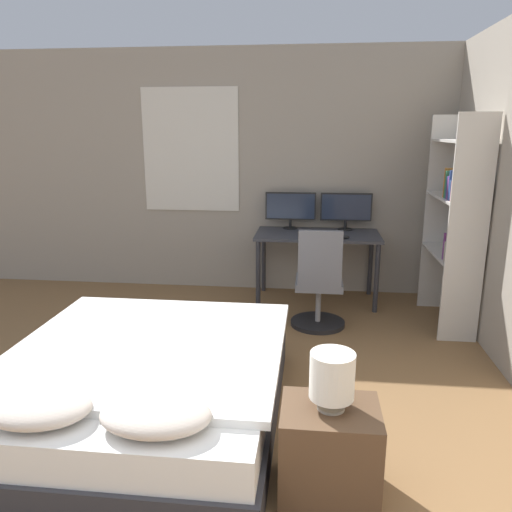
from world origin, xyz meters
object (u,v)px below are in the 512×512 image
desk (317,242)px  computer_mouse (346,237)px  keyboard (318,237)px  bedside_lamp (332,376)px  bed (146,385)px  office_chair (319,289)px  monitor_left (291,208)px  nightstand (329,451)px  monitor_right (346,209)px  bookshelf (457,212)px

desk → computer_mouse: bearing=-39.2°
keyboard → bedside_lamp: bearing=-88.9°
bedside_lamp → keyboard: (-0.06, 2.77, 0.10)m
bed → keyboard: keyboard is taller
bed → computer_mouse: size_ratio=27.97×
keyboard → office_chair: office_chair is taller
bedside_lamp → monitor_left: (-0.36, 3.24, 0.32)m
bed → monitor_left: 2.91m
office_chair → bedside_lamp: bearing=-89.1°
nightstand → office_chair: 2.25m
bed → computer_mouse: computer_mouse is taller
nightstand → monitor_right: size_ratio=0.89×
bed → monitor_right: (1.39, 2.70, 0.75)m
office_chair → nightstand: bearing=-89.1°
computer_mouse → bookshelf: 1.07m
bed → office_chair: office_chair is taller
nightstand → bedside_lamp: 0.42m
monitor_right → bookshelf: (0.94, -0.83, 0.11)m
keyboard → desk: bearing=90.0°
desk → office_chair: bearing=-88.7°
nightstand → monitor_left: (-0.36, 3.24, 0.75)m
monitor_left → computer_mouse: bearing=-38.6°
monitor_left → office_chair: (0.32, -1.00, -0.61)m
bed → nightstand: 1.27m
bed → desk: (1.09, 2.46, 0.41)m
bookshelf → bed: bearing=-141.3°
monitor_left → keyboard: bearing=-57.3°
nightstand → office_chair: (-0.04, 2.25, 0.13)m
monitor_left → computer_mouse: size_ratio=7.94×
monitor_left → keyboard: monitor_left is taller
bedside_lamp → bookshelf: bookshelf is taller
monitor_left → keyboard: size_ratio=1.41×
monitor_right → office_chair: 1.21m
bedside_lamp → computer_mouse: (0.23, 2.77, 0.11)m
monitor_right → computer_mouse: (-0.02, -0.47, -0.22)m
nightstand → computer_mouse: (0.23, 2.77, 0.53)m
bedside_lamp → bed: bearing=154.5°
bed → nightstand: bearing=-25.5°
monitor_left → keyboard: (0.30, -0.47, -0.23)m
monitor_left → bedside_lamp: bearing=-83.7°
bedside_lamp → desk: size_ratio=0.23×
nightstand → desk: bearing=91.0°
monitor_right → computer_mouse: size_ratio=7.94×
bed → bookshelf: bearing=38.7°
nightstand → monitor_left: 3.35m
keyboard → office_chair: size_ratio=0.41×
office_chair → desk: bearing=91.3°
nightstand → office_chair: bearing=90.9°
monitor_left → bookshelf: 1.76m
bed → computer_mouse: (1.38, 2.23, 0.53)m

